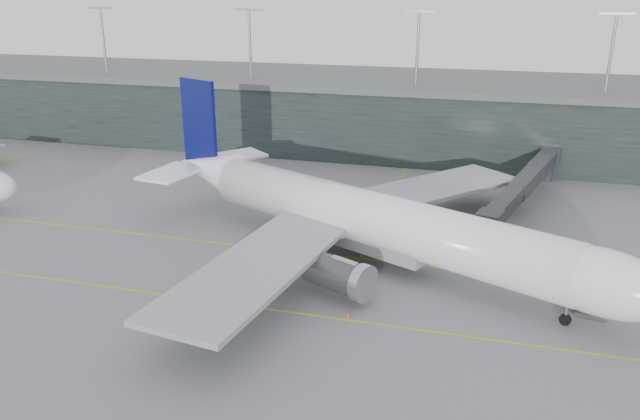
# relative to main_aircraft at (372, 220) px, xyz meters

# --- Properties ---
(ground) EXTENTS (320.00, 320.00, 0.00)m
(ground) POSITION_rel_main_aircraft_xyz_m (-6.55, 4.38, -5.76)
(ground) COLOR slate
(ground) RESTS_ON ground
(taxiline_a) EXTENTS (160.00, 0.25, 0.02)m
(taxiline_a) POSITION_rel_main_aircraft_xyz_m (-6.55, 0.38, -5.75)
(taxiline_a) COLOR gold
(taxiline_a) RESTS_ON ground
(taxiline_b) EXTENTS (160.00, 0.25, 0.02)m
(taxiline_b) POSITION_rel_main_aircraft_xyz_m (-6.55, -15.62, -5.75)
(taxiline_b) COLOR gold
(taxiline_b) RESTS_ON ground
(taxiline_lead_main) EXTENTS (0.25, 60.00, 0.02)m
(taxiline_lead_main) POSITION_rel_main_aircraft_xyz_m (-1.55, 24.38, -5.75)
(taxiline_lead_main) COLOR gold
(taxiline_lead_main) RESTS_ON ground
(terminal) EXTENTS (240.00, 36.00, 29.00)m
(terminal) POSITION_rel_main_aircraft_xyz_m (-6.56, 62.38, 1.85)
(terminal) COLOR black
(terminal) RESTS_ON ground
(main_aircraft) EXTENTS (69.69, 64.17, 20.54)m
(main_aircraft) POSITION_rel_main_aircraft_xyz_m (0.00, 0.00, 0.00)
(main_aircraft) COLOR white
(main_aircraft) RESTS_ON ground
(jet_bridge) EXTENTS (13.24, 42.65, 6.14)m
(jet_bridge) POSITION_rel_main_aircraft_xyz_m (18.57, 27.65, -1.17)
(jet_bridge) COLOR #28282D
(jet_bridge) RESTS_ON ground
(gse_cart) EXTENTS (2.51, 1.61, 1.71)m
(gse_cart) POSITION_rel_main_aircraft_xyz_m (24.57, -6.18, -4.82)
(gse_cart) COLOR maroon
(gse_cart) RESTS_ON ground
(baggage_dolly) EXTENTS (3.67, 3.19, 0.32)m
(baggage_dolly) POSITION_rel_main_aircraft_xyz_m (25.97, -7.27, -5.57)
(baggage_dolly) COLOR #3E3F43
(baggage_dolly) RESTS_ON ground
(uld_a) EXTENTS (1.91, 1.60, 1.59)m
(uld_a) POSITION_rel_main_aircraft_xyz_m (-12.85, 13.73, -4.93)
(uld_a) COLOR #35363A
(uld_a) RESTS_ON ground
(uld_b) EXTENTS (2.14, 1.94, 1.60)m
(uld_b) POSITION_rel_main_aircraft_xyz_m (-8.43, 15.41, -4.92)
(uld_b) COLOR #35363A
(uld_b) RESTS_ON ground
(uld_c) EXTENTS (2.84, 2.62, 2.09)m
(uld_c) POSITION_rel_main_aircraft_xyz_m (-7.21, 16.05, -4.67)
(uld_c) COLOR #35363A
(uld_c) RESTS_ON ground
(cone_nose) EXTENTS (0.51, 0.51, 0.80)m
(cone_nose) POSITION_rel_main_aircraft_xyz_m (27.50, -1.04, -5.36)
(cone_nose) COLOR orange
(cone_nose) RESTS_ON ground
(cone_wing_stbd) EXTENTS (0.44, 0.44, 0.71)m
(cone_wing_stbd) POSITION_rel_main_aircraft_xyz_m (0.42, -15.06, -5.41)
(cone_wing_stbd) COLOR #CB520B
(cone_wing_stbd) RESTS_ON ground
(cone_wing_port) EXTENTS (0.50, 0.50, 0.79)m
(cone_wing_port) POSITION_rel_main_aircraft_xyz_m (0.22, 16.48, -5.37)
(cone_wing_port) COLOR orange
(cone_wing_port) RESTS_ON ground
(cone_tail) EXTENTS (0.50, 0.50, 0.80)m
(cone_tail) POSITION_rel_main_aircraft_xyz_m (-15.73, -7.47, -5.36)
(cone_tail) COLOR #DD5B0C
(cone_tail) RESTS_ON ground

